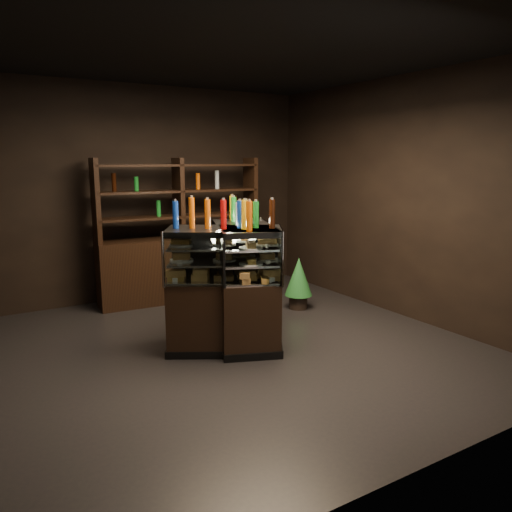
# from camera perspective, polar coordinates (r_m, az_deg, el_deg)

# --- Properties ---
(ground) EXTENTS (5.00, 5.00, 0.00)m
(ground) POSITION_cam_1_polar(r_m,az_deg,el_deg) (5.39, -3.37, -10.59)
(ground) COLOR black
(ground) RESTS_ON ground
(room_shell) EXTENTS (5.02, 5.02, 3.01)m
(room_shell) POSITION_cam_1_polar(r_m,az_deg,el_deg) (5.01, -3.62, 10.51)
(room_shell) COLOR black
(room_shell) RESTS_ON ground
(display_case) EXTENTS (1.46, 1.33, 1.30)m
(display_case) POSITION_cam_1_polar(r_m,az_deg,el_deg) (5.38, -2.41, -5.66)
(display_case) COLOR black
(display_case) RESTS_ON ground
(food_display) EXTENTS (1.11, 1.11, 0.41)m
(food_display) POSITION_cam_1_polar(r_m,az_deg,el_deg) (5.25, -2.42, -0.02)
(food_display) COLOR gold
(food_display) RESTS_ON display_case
(bottles_top) EXTENTS (0.95, 0.97, 0.30)m
(bottles_top) POSITION_cam_1_polar(r_m,az_deg,el_deg) (5.18, -2.51, 4.94)
(bottles_top) COLOR black
(bottles_top) RESTS_ON display_case
(potted_conifer) EXTENTS (0.37, 0.37, 0.79)m
(potted_conifer) POSITION_cam_1_polar(r_m,az_deg,el_deg) (6.69, 4.90, -2.27)
(potted_conifer) COLOR black
(potted_conifer) RESTS_ON ground
(back_shelving) EXTENTS (2.32, 0.57, 2.00)m
(back_shelving) POSITION_cam_1_polar(r_m,az_deg,el_deg) (7.15, -8.64, -0.17)
(back_shelving) COLOR black
(back_shelving) RESTS_ON ground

